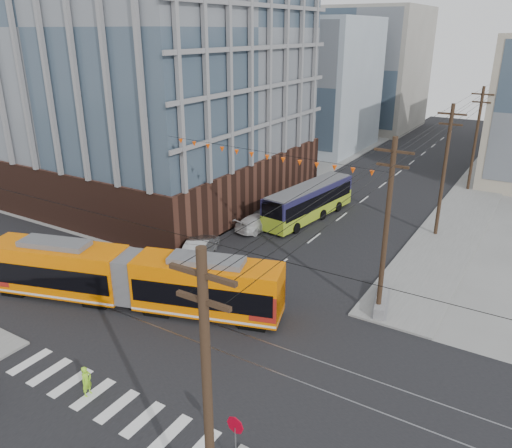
{
  "coord_description": "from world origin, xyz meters",
  "views": [
    {
      "loc": [
        15.92,
        -15.38,
        16.27
      ],
      "look_at": [
        0.03,
        10.62,
        4.4
      ],
      "focal_mm": 35.0,
      "sensor_mm": 36.0,
      "label": 1
    }
  ],
  "objects": [
    {
      "name": "ground",
      "position": [
        0.0,
        0.0,
        0.0
      ],
      "size": [
        160.0,
        160.0,
        0.0
      ],
      "primitive_type": "plane",
      "color": "slate"
    },
    {
      "name": "office_building",
      "position": [
        -22.0,
        23.0,
        14.3
      ],
      "size": [
        30.0,
        25.0,
        28.6
      ],
      "primitive_type": "cube",
      "color": "#381E16",
      "rests_on": "ground"
    },
    {
      "name": "bg_bldg_nw_near",
      "position": [
        -17.0,
        52.0,
        9.0
      ],
      "size": [
        18.0,
        16.0,
        18.0
      ],
      "primitive_type": "cube",
      "color": "#8C99A5",
      "rests_on": "ground"
    },
    {
      "name": "bg_bldg_nw_far",
      "position": [
        -14.0,
        72.0,
        10.0
      ],
      "size": [
        16.0,
        18.0,
        20.0
      ],
      "primitive_type": "cube",
      "color": "gray",
      "rests_on": "ground"
    },
    {
      "name": "utility_pole_near",
      "position": [
        8.5,
        -6.0,
        5.5
      ],
      "size": [
        0.3,
        0.3,
        11.0
      ],
      "primitive_type": "cylinder",
      "color": "black",
      "rests_on": "ground"
    },
    {
      "name": "utility_pole_far",
      "position": [
        8.5,
        56.0,
        5.5
      ],
      "size": [
        0.3,
        0.3,
        11.0
      ],
      "primitive_type": "cylinder",
      "color": "black",
      "rests_on": "ground"
    },
    {
      "name": "streetcar",
      "position": [
        -5.24,
        4.2,
        1.85
      ],
      "size": [
        19.11,
        8.29,
        3.7
      ],
      "primitive_type": null,
      "rotation": [
        0.0,
        0.0,
        0.3
      ],
      "color": "#E86900",
      "rests_on": "ground"
    },
    {
      "name": "city_bus",
      "position": [
        -2.52,
        24.12,
        1.62
      ],
      "size": [
        3.88,
        11.64,
        3.23
      ],
      "primitive_type": null,
      "rotation": [
        0.0,
        0.0,
        -0.13
      ],
      "color": "#1D1B40",
      "rests_on": "ground"
    },
    {
      "name": "parked_car_silver",
      "position": [
        -5.88,
        12.12,
        0.8
      ],
      "size": [
        3.15,
        5.11,
        1.59
      ],
      "primitive_type": "imported",
      "rotation": [
        0.0,
        0.0,
        3.47
      ],
      "color": "#969697",
      "rests_on": "ground"
    },
    {
      "name": "parked_car_white",
      "position": [
        -4.95,
        19.29,
        0.7
      ],
      "size": [
        2.93,
        5.1,
        1.39
      ],
      "primitive_type": "imported",
      "rotation": [
        0.0,
        0.0,
        2.93
      ],
      "color": "silver",
      "rests_on": "ground"
    },
    {
      "name": "parked_car_grey",
      "position": [
        -5.74,
        22.61,
        0.62
      ],
      "size": [
        2.72,
        4.7,
        1.23
      ],
      "primitive_type": "imported",
      "rotation": [
        0.0,
        0.0,
        3.3
      ],
      "color": "#46484C",
      "rests_on": "ground"
    },
    {
      "name": "pedestrian",
      "position": [
        -0.96,
        -3.14,
        0.79
      ],
      "size": [
        0.43,
        0.61,
        1.58
      ],
      "primitive_type": "imported",
      "rotation": [
        0.0,
        0.0,
        1.67
      ],
      "color": "#96E126",
      "rests_on": "ground"
    },
    {
      "name": "stop_sign",
      "position": [
        7.51,
        -3.14,
        1.25
      ],
      "size": [
        0.8,
        0.8,
        2.51
      ],
      "primitive_type": null,
      "rotation": [
        0.0,
        0.0,
        -0.05
      ],
      "color": "#A30217",
      "rests_on": "ground"
    },
    {
      "name": "jersey_barrier",
      "position": [
        8.3,
        12.25,
        0.41
      ],
      "size": [
        1.87,
        4.23,
        0.83
      ],
      "primitive_type": "cube",
      "rotation": [
        0.0,
        0.0,
        0.24
      ],
      "color": "slate",
      "rests_on": "ground"
    }
  ]
}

